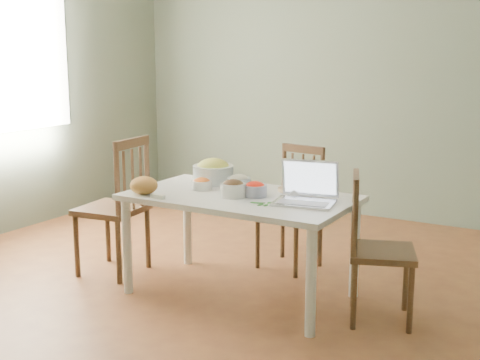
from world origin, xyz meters
The scene contains 17 objects.
floor centered at (0.00, 0.00, 0.00)m, with size 5.00×5.00×0.00m, color brown.
wall_back centered at (0.00, 2.50, 1.35)m, with size 5.00×0.00×2.70m, color #606F5C.
dining_table centered at (0.06, 0.05, 0.34)m, with size 1.45×0.82×0.68m, color white, non-canonical shape.
chair_far centered at (0.09, 0.72, 0.45)m, with size 0.40×0.38×0.90m, color #392215, non-canonical shape.
chair_left centered at (-0.97, -0.03, 0.50)m, with size 0.44×0.42×1.00m, color #392215, non-canonical shape.
chair_right centered at (0.99, 0.13, 0.45)m, with size 0.39×0.38×0.89m, color #392215, non-canonical shape.
bread_boule centered at (-0.50, -0.24, 0.74)m, with size 0.18×0.18×0.12m, color #CD843E.
butter_stick centered at (-0.34, -0.30, 0.69)m, with size 0.10×0.03×0.03m, color silver.
bowl_squash centered at (-0.31, 0.30, 0.76)m, with size 0.29×0.29×0.17m, color gold, non-canonical shape.
bowl_carrot centered at (-0.26, 0.07, 0.72)m, with size 0.14×0.14×0.08m, color orange, non-canonical shape.
bowl_onion centered at (-0.07, 0.25, 0.72)m, with size 0.16×0.16×0.09m, color beige, non-canonical shape.
bowl_mushroom centered at (0.04, -0.01, 0.73)m, with size 0.17×0.17×0.11m, color #40240E, non-canonical shape.
bowl_redpep centered at (0.15, 0.08, 0.73)m, with size 0.16×0.16×0.09m, color red, non-canonical shape.
bowl_broccoli centered at (0.37, 0.25, 0.73)m, with size 0.15×0.15×0.09m, color #205A23, non-canonical shape.
flatbread centered at (0.30, 0.34, 0.69)m, with size 0.21×0.21×0.02m, color tan.
basil_bunch centered at (0.29, -0.09, 0.69)m, with size 0.17×0.17×0.02m, color #2C7427, non-canonical shape.
laptop centered at (0.52, 0.04, 0.81)m, with size 0.36×0.30×0.25m, color silver, non-canonical shape.
Camera 1 is at (2.09, -3.42, 1.59)m, focal length 47.79 mm.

